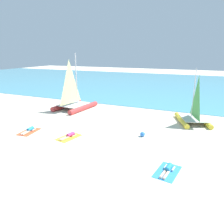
# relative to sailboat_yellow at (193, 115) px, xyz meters

# --- Properties ---
(ground_plane) EXTENTS (120.00, 120.00, 0.00)m
(ground_plane) POSITION_rel_sailboat_yellow_xyz_m (-6.47, 1.08, -0.73)
(ground_plane) COLOR beige
(ocean_water) EXTENTS (120.00, 40.00, 0.05)m
(ocean_water) POSITION_rel_sailboat_yellow_xyz_m (-6.47, 23.17, -0.70)
(ocean_water) COLOR #4C9EB7
(ocean_water) RESTS_ON ground
(sailboat_yellow) EXTENTS (3.54, 4.34, 4.89)m
(sailboat_yellow) POSITION_rel_sailboat_yellow_xyz_m (0.00, 0.00, 0.00)
(sailboat_yellow) COLOR yellow
(sailboat_yellow) RESTS_ON ground
(sailboat_red) EXTENTS (3.47, 4.98, 6.11)m
(sailboat_red) POSITION_rel_sailboat_yellow_xyz_m (-12.57, -0.18, 0.18)
(sailboat_red) COLOR #CC3838
(sailboat_red) RESTS_ON ground
(towel_left) EXTENTS (1.31, 2.01, 0.01)m
(towel_left) POSITION_rel_sailboat_yellow_xyz_m (-11.98, -7.67, -0.72)
(towel_left) COLOR #EA5933
(towel_left) RESTS_ON ground
(sunbather_left) EXTENTS (0.59, 1.57, 0.30)m
(sunbather_left) POSITION_rel_sailboat_yellow_xyz_m (-11.99, -7.60, -0.60)
(sunbather_left) COLOR #268CCC
(sunbather_left) RESTS_ON towel_left
(towel_middle) EXTENTS (1.45, 2.08, 0.01)m
(towel_middle) POSITION_rel_sailboat_yellow_xyz_m (-8.35, -7.36, -0.72)
(towel_middle) COLOR yellow
(towel_middle) RESTS_ON ground
(sunbather_middle) EXTENTS (0.70, 1.56, 0.30)m
(sunbather_middle) POSITION_rel_sailboat_yellow_xyz_m (-8.33, -7.29, -0.60)
(sunbather_middle) COLOR #D83372
(sunbather_middle) RESTS_ON towel_middle
(towel_right) EXTENTS (1.37, 2.04, 0.01)m
(towel_right) POSITION_rel_sailboat_yellow_xyz_m (-0.70, -9.21, -0.72)
(towel_right) COLOR #338CD8
(towel_right) RESTS_ON ground
(sunbather_right) EXTENTS (0.64, 1.57, 0.30)m
(sunbather_right) POSITION_rel_sailboat_yellow_xyz_m (-0.69, -9.15, -0.60)
(sunbather_right) COLOR #268CCC
(sunbather_right) RESTS_ON towel_right
(beach_ball) EXTENTS (0.38, 0.38, 0.38)m
(beach_ball) POSITION_rel_sailboat_yellow_xyz_m (-3.29, -4.94, -0.54)
(beach_ball) COLOR #337FE5
(beach_ball) RESTS_ON ground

